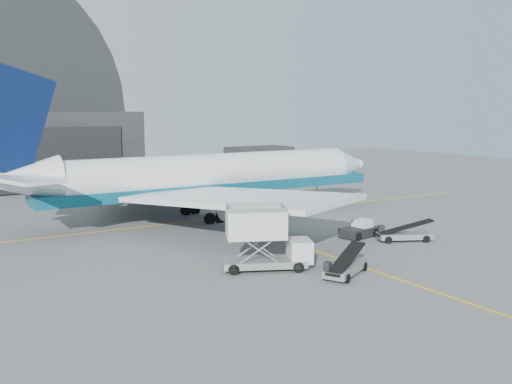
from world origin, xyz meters
TOP-DOWN VIEW (x-y plane):
  - ground at (0.00, 0.00)m, footprint 200.00×200.00m
  - taxi_lines at (0.00, 12.67)m, footprint 80.00×42.12m
  - distant_bldg_a at (38.00, 72.00)m, footprint 14.00×8.00m
  - distant_bldg_b at (55.00, 68.00)m, footprint 8.00×6.00m
  - airliner at (-1.87, 20.72)m, footprint 48.57×47.10m
  - catering_truck at (-7.10, -0.67)m, footprint 7.32×5.16m
  - pushback_tug at (7.06, 4.12)m, footprint 4.11×2.82m
  - belt_loader_a at (-2.70, -5.21)m, footprint 5.27×3.88m
  - belt_loader_b at (9.44, 0.57)m, footprint 5.34×3.73m
  - traffic_cone at (-1.22, 7.53)m, footprint 0.41×0.41m

SIDE VIEW (x-z plane):
  - ground at x=0.00m, z-range 0.00..0.00m
  - distant_bldg_a at x=38.00m, z-range -2.00..2.00m
  - distant_bldg_b at x=55.00m, z-range -1.40..1.40m
  - taxi_lines at x=0.00m, z-range 0.00..0.02m
  - traffic_cone at x=-1.22m, z-range -0.02..0.57m
  - belt_loader_a at x=-2.70m, z-range -0.39..1.65m
  - belt_loader_b at x=9.44m, z-range -0.39..1.66m
  - pushback_tug at x=7.06m, z-range -0.22..1.54m
  - catering_truck at x=-7.10m, z-range 0.03..4.77m
  - airliner at x=-1.87m, z-range -3.75..13.29m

